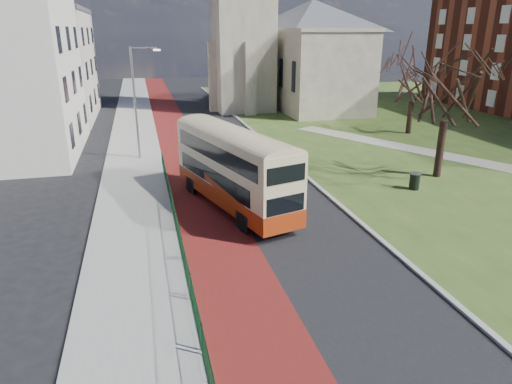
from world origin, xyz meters
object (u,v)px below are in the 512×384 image
object	(u,v)px
bus	(233,165)
winter_tree_far	(414,76)
litter_bin	(415,181)
streetlamp	(137,98)
winter_tree_near	(451,74)

from	to	relation	value
bus	winter_tree_far	world-z (taller)	winter_tree_far
litter_bin	streetlamp	bearing A→B (deg)	144.83
winter_tree_far	streetlamp	bearing A→B (deg)	-172.68
bus	winter_tree_near	xyz separation A→B (m)	(14.19, 2.16, 4.22)
winter_tree_near	winter_tree_far	bearing A→B (deg)	66.05
streetlamp	litter_bin	bearing A→B (deg)	-35.17
streetlamp	winter_tree_near	world-z (taller)	winter_tree_near
bus	winter_tree_far	size ratio (longest dim) A/B	1.37
winter_tree_near	litter_bin	size ratio (longest dim) A/B	9.07
bus	winter_tree_near	world-z (taller)	winter_tree_near
streetlamp	litter_bin	distance (m)	19.94
bus	winter_tree_far	bearing A→B (deg)	20.40
winter_tree_near	litter_bin	distance (m)	7.01
streetlamp	winter_tree_far	xyz separation A→B (m)	(24.44, 3.14, 0.66)
winter_tree_near	winter_tree_far	distance (m)	13.67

